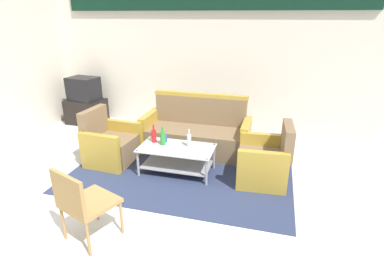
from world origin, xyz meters
TOP-DOWN VIEW (x-y plane):
  - ground_plane at (0.00, 0.00)m, footprint 14.00×14.00m
  - wall_back at (0.00, 3.05)m, footprint 6.52×0.19m
  - rug at (0.08, 0.99)m, footprint 3.22×2.26m
  - couch at (0.10, 1.73)m, footprint 1.81×0.75m
  - armchair_left at (-1.12, 0.98)m, footprint 0.74×0.80m
  - armchair_right at (1.28, 1.01)m, footprint 0.74×0.80m
  - coffee_table at (0.01, 0.91)m, footprint 1.10×0.60m
  - bottle_red at (-0.38, 1.01)m, footprint 0.07×0.07m
  - bottle_clear at (0.18, 0.99)m, footprint 0.06×0.06m
  - bottle_green at (-0.22, 0.95)m, footprint 0.08×0.08m
  - cup at (-0.23, 1.07)m, footprint 0.08×0.08m
  - tv_stand at (-2.58, 2.55)m, footprint 0.80×0.50m
  - television at (-2.57, 2.55)m, footprint 0.66×0.52m
  - wicker_chair at (-0.44, -0.77)m, footprint 0.62×0.62m

SIDE VIEW (x-z plane):
  - ground_plane at x=0.00m, z-range 0.00..0.00m
  - rug at x=0.08m, z-range 0.00..0.01m
  - tv_stand at x=-2.58m, z-range 0.00..0.52m
  - coffee_table at x=0.01m, z-range 0.07..0.47m
  - armchair_left at x=-1.12m, z-range -0.14..0.71m
  - armchair_right at x=1.28m, z-range -0.14..0.71m
  - couch at x=0.10m, z-range -0.16..0.80m
  - cup at x=-0.23m, z-range 0.41..0.51m
  - wicker_chair at x=-0.44m, z-range 0.07..0.91m
  - bottle_clear at x=0.18m, z-range 0.38..0.64m
  - bottle_red at x=-0.38m, z-range 0.38..0.65m
  - bottle_green at x=-0.22m, z-range 0.38..0.66m
  - television at x=-2.57m, z-range 0.52..1.00m
  - wall_back at x=0.00m, z-range 0.08..2.88m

